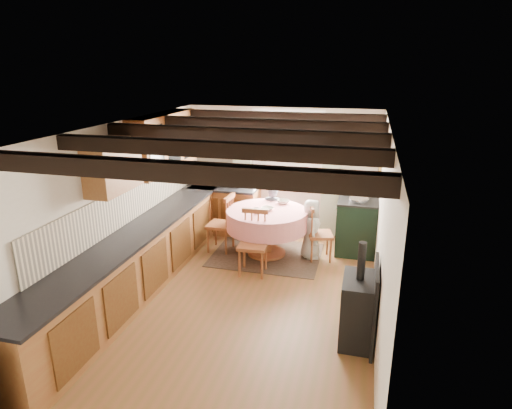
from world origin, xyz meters
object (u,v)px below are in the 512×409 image
(chair_left, at_px, (220,223))
(child_far, at_px, (272,214))
(chair_right, at_px, (320,232))
(child_right, at_px, (311,229))
(aga_range, at_px, (357,222))
(cast_iron_stove, at_px, (359,293))
(chair_near, at_px, (253,243))
(dining_table, at_px, (267,233))
(cup, at_px, (256,211))

(chair_left, relative_size, child_far, 0.95)
(chair_left, distance_m, chair_right, 1.73)
(child_far, bearing_deg, child_right, 142.72)
(aga_range, bearing_deg, child_far, -176.04)
(cast_iron_stove, height_order, child_far, cast_iron_stove)
(chair_left, height_order, child_far, child_far)
(chair_right, xyz_separation_m, child_right, (-0.16, 0.02, 0.04))
(chair_near, bearing_deg, child_right, 43.13)
(chair_right, height_order, cast_iron_stove, cast_iron_stove)
(chair_right, bearing_deg, cast_iron_stove, -177.76)
(dining_table, relative_size, chair_near, 1.33)
(chair_right, height_order, child_far, child_far)
(chair_near, distance_m, chair_left, 1.08)
(cup, bearing_deg, chair_right, 16.32)
(dining_table, height_order, child_right, child_right)
(child_far, bearing_deg, cup, 79.45)
(chair_left, distance_m, child_far, 0.98)
(chair_near, relative_size, cup, 9.93)
(child_far, distance_m, cup, 0.88)
(dining_table, relative_size, chair_right, 1.43)
(dining_table, distance_m, cup, 0.52)
(dining_table, relative_size, aga_range, 1.29)
(child_right, bearing_deg, chair_near, 122.28)
(chair_near, xyz_separation_m, cast_iron_stove, (1.64, -1.39, 0.12))
(cast_iron_stove, bearing_deg, child_right, 110.98)
(dining_table, bearing_deg, chair_near, -94.33)
(cast_iron_stove, height_order, cup, cast_iron_stove)
(aga_range, xyz_separation_m, cup, (-1.60, -0.92, 0.38))
(dining_table, bearing_deg, cast_iron_stove, -53.06)
(chair_near, height_order, cup, chair_near)
(chair_left, distance_m, child_right, 1.57)
(chair_left, height_order, chair_right, chair_left)
(aga_range, distance_m, cup, 1.88)
(child_right, bearing_deg, aga_range, -64.70)
(cast_iron_stove, bearing_deg, aga_range, 92.24)
(chair_near, distance_m, child_far, 1.32)
(dining_table, height_order, aga_range, aga_range)
(aga_range, height_order, child_right, child_right)
(chair_left, bearing_deg, cast_iron_stove, 51.72)
(chair_near, xyz_separation_m, child_right, (0.79, 0.82, 0.00))
(dining_table, height_order, chair_right, chair_right)
(chair_right, relative_size, cup, 9.26)
(chair_left, height_order, cup, chair_left)
(dining_table, height_order, child_far, child_far)
(aga_range, distance_m, child_right, 0.95)
(chair_right, distance_m, child_right, 0.16)
(chair_left, xyz_separation_m, child_far, (0.79, 0.58, 0.03))
(chair_right, bearing_deg, aga_range, -58.21)
(chair_left, bearing_deg, dining_table, 91.40)
(dining_table, bearing_deg, child_right, 8.28)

